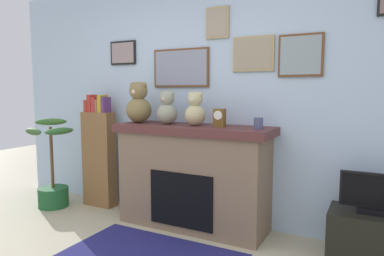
# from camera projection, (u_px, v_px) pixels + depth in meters

# --- Properties ---
(back_wall) EXTENTS (5.20, 0.15, 2.60)m
(back_wall) POSITION_uv_depth(u_px,v_px,m) (201.00, 98.00, 3.78)
(back_wall) COLOR silver
(back_wall) RESTS_ON ground_plane
(fireplace) EXTENTS (1.62, 0.57, 1.04)m
(fireplace) POSITION_uv_depth(u_px,v_px,m) (193.00, 176.00, 3.56)
(fireplace) COLOR #816750
(fireplace) RESTS_ON ground_plane
(bookshelf) EXTENTS (0.40, 0.16, 1.34)m
(bookshelf) POSITION_uv_depth(u_px,v_px,m) (99.00, 155.00, 4.20)
(bookshelf) COLOR brown
(bookshelf) RESTS_ON ground_plane
(potted_plant) EXTENTS (0.51, 0.54, 1.05)m
(potted_plant) POSITION_uv_depth(u_px,v_px,m) (52.00, 181.00, 4.17)
(potted_plant) COLOR #1E592D
(potted_plant) RESTS_ON ground_plane
(tv_stand) EXTENTS (0.62, 0.40, 0.42)m
(tv_stand) POSITION_uv_depth(u_px,v_px,m) (369.00, 238.00, 2.81)
(tv_stand) COLOR black
(tv_stand) RESTS_ON ground_plane
(television) EXTENTS (0.47, 0.14, 0.32)m
(television) POSITION_uv_depth(u_px,v_px,m) (372.00, 195.00, 2.77)
(television) COLOR black
(television) RESTS_ON tv_stand
(candle_jar) EXTENTS (0.08, 0.08, 0.11)m
(candle_jar) POSITION_uv_depth(u_px,v_px,m) (258.00, 123.00, 3.17)
(candle_jar) COLOR #4C517A
(candle_jar) RESTS_ON fireplace
(mantel_clock) EXTENTS (0.11, 0.08, 0.17)m
(mantel_clock) POSITION_uv_depth(u_px,v_px,m) (219.00, 118.00, 3.34)
(mantel_clock) COLOR brown
(mantel_clock) RESTS_ON fireplace
(teddy_bear_tan) EXTENTS (0.27, 0.27, 0.44)m
(teddy_bear_tan) POSITION_uv_depth(u_px,v_px,m) (139.00, 104.00, 3.77)
(teddy_bear_tan) COLOR olive
(teddy_bear_tan) RESTS_ON fireplace
(teddy_bear_cream) EXTENTS (0.21, 0.21, 0.35)m
(teddy_bear_cream) POSITION_uv_depth(u_px,v_px,m) (167.00, 109.00, 3.61)
(teddy_bear_cream) COLOR gray
(teddy_bear_cream) RESTS_ON fireplace
(teddy_bear_grey) EXTENTS (0.21, 0.21, 0.34)m
(teddy_bear_grey) POSITION_uv_depth(u_px,v_px,m) (195.00, 110.00, 3.46)
(teddy_bear_grey) COLOR #C5BB87
(teddy_bear_grey) RESTS_ON fireplace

